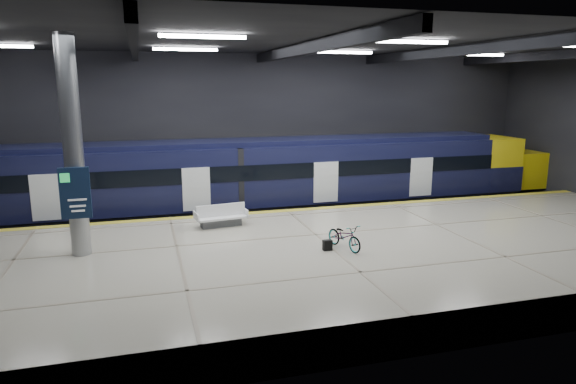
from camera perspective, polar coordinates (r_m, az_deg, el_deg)
name	(u,v)px	position (r m, az deg, el deg)	size (l,w,h in m)	color
ground	(307,254)	(20.08, 2.14, -6.95)	(30.00, 30.00, 0.00)	black
room_shell	(308,106)	(19.03, 2.27, 9.58)	(30.10, 16.10, 8.05)	black
platform	(330,262)	(17.68, 4.69, -7.76)	(30.00, 11.00, 1.10)	#B8B09C
safety_strip	(288,210)	(22.30, -0.03, -2.07)	(30.00, 0.40, 0.01)	gold
rails	(272,218)	(25.12, -1.76, -2.88)	(30.00, 1.52, 0.16)	gray
train	(293,177)	(24.96, 0.51, 1.68)	(29.40, 2.84, 3.79)	black
bench	(221,218)	(19.97, -7.46, -2.93)	(2.07, 1.07, 0.87)	#595B60
bicycle	(344,236)	(17.20, 6.29, -4.91)	(0.57, 1.64, 0.86)	#99999E
pannier_bag	(327,245)	(17.07, 4.40, -5.91)	(0.30, 0.18, 0.35)	black
info_column	(73,151)	(17.27, -22.76, 4.25)	(0.90, 0.78, 6.90)	#9EA0A5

